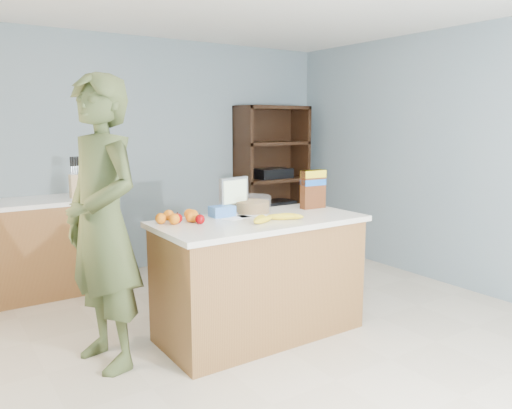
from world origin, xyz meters
TOP-DOWN VIEW (x-y plane):
  - floor at (0.00, 0.00)m, footprint 4.50×5.00m
  - walls at (0.00, 0.00)m, footprint 4.52×5.02m
  - counter_peninsula at (0.00, 0.30)m, footprint 1.56×0.76m
  - back_cabinet at (-1.20, 2.20)m, footprint 1.24×0.62m
  - shelving_unit at (1.55, 2.35)m, footprint 0.90×0.40m
  - person at (-1.11, 0.49)m, footprint 0.60×0.78m
  - knife_block at (-0.85, 2.11)m, footprint 0.12×0.10m
  - envelopes at (-0.06, 0.42)m, footprint 0.38×0.17m
  - bananas at (0.03, 0.18)m, footprint 0.44×0.22m
  - apples at (-0.52, 0.43)m, footprint 0.18×0.19m
  - oranges at (-0.53, 0.52)m, footprint 0.33×0.24m
  - blue_carton at (-0.19, 0.53)m, footprint 0.18×0.12m
  - salad_bowl at (0.10, 0.56)m, footprint 0.30×0.30m
  - tv at (-0.04, 0.61)m, footprint 0.28×0.12m
  - cereal_box at (0.62, 0.43)m, footprint 0.22×0.09m

SIDE VIEW (x-z plane):
  - floor at x=0.00m, z-range -0.01..0.01m
  - counter_peninsula at x=0.00m, z-range -0.03..0.87m
  - back_cabinet at x=-1.20m, z-range 0.00..0.90m
  - shelving_unit at x=1.55m, z-range -0.04..1.76m
  - envelopes at x=-0.06m, z-range 0.90..0.90m
  - bananas at x=0.03m, z-range 0.90..0.95m
  - apples at x=-0.52m, z-range 0.90..0.97m
  - oranges at x=-0.53m, z-range 0.90..0.98m
  - blue_carton at x=-0.19m, z-range 0.90..0.98m
  - salad_bowl at x=0.10m, z-range 0.89..1.02m
  - person at x=-1.11m, z-range 0.00..1.92m
  - knife_block at x=-0.85m, z-range 0.86..1.17m
  - tv at x=-0.04m, z-range 0.92..1.20m
  - cereal_box at x=0.62m, z-range 0.93..1.24m
  - walls at x=0.00m, z-range 0.40..2.91m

